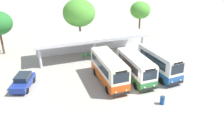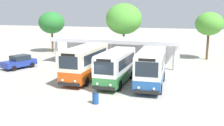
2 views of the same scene
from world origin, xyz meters
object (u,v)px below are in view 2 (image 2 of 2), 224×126
at_px(city_bus_second_in_row, 116,66).
at_px(waiting_chair_far_end_seat, 130,61).
at_px(city_bus_middle_cream, 151,67).
at_px(parked_car_flank, 19,62).
at_px(waiting_chair_fifth_seat, 124,61).
at_px(city_bus_nearest_orange, 86,62).
at_px(waiting_chair_middle_seat, 113,60).
at_px(waiting_chair_end_by_column, 103,60).
at_px(waiting_chair_fourth_seat, 119,61).
at_px(litter_bin_apron, 95,98).
at_px(waiting_chair_second_from_end, 108,60).

distance_m(city_bus_second_in_row, waiting_chair_far_end_seat, 8.95).
relative_size(city_bus_middle_cream, parked_car_flank, 1.65).
bearing_deg(parked_car_flank, waiting_chair_fifth_seat, 26.99).
bearing_deg(city_bus_nearest_orange, waiting_chair_middle_seat, 87.64).
relative_size(waiting_chair_end_by_column, waiting_chair_fourth_seat, 1.00).
height_order(city_bus_second_in_row, parked_car_flank, city_bus_second_in_row).
height_order(parked_car_flank, litter_bin_apron, parked_car_flank).
xyz_separation_m(waiting_chair_second_from_end, litter_bin_apron, (4.01, -14.67, -0.07)).
bearing_deg(city_bus_second_in_row, waiting_chair_fourth_seat, 104.79).
height_order(city_bus_second_in_row, city_bus_middle_cream, city_bus_middle_cream).
xyz_separation_m(city_bus_nearest_orange, parked_car_flank, (-9.91, 2.33, -1.05)).
relative_size(city_bus_nearest_orange, waiting_chair_fourth_seat, 9.08).
bearing_deg(city_bus_nearest_orange, waiting_chair_far_end_seat, 73.18).
bearing_deg(waiting_chair_fourth_seat, litter_bin_apron, -80.23).
distance_m(waiting_chair_end_by_column, litter_bin_apron, 15.40).
height_order(parked_car_flank, waiting_chair_end_by_column, parked_car_flank).
distance_m(city_bus_second_in_row, parked_car_flank, 13.63).
height_order(waiting_chair_second_from_end, waiting_chair_fourth_seat, same).
bearing_deg(waiting_chair_fourth_seat, parked_car_flank, -151.24).
xyz_separation_m(waiting_chair_second_from_end, waiting_chair_middle_seat, (0.73, -0.01, 0.00)).
bearing_deg(waiting_chair_end_by_column, waiting_chair_second_from_end, 0.70).
relative_size(waiting_chair_second_from_end, waiting_chair_middle_seat, 1.00).
bearing_deg(city_bus_second_in_row, city_bus_nearest_orange, 172.53).
relative_size(waiting_chair_middle_seat, waiting_chair_fourth_seat, 1.00).
xyz_separation_m(waiting_chair_end_by_column, waiting_chair_second_from_end, (0.73, 0.01, 0.00)).
height_order(waiting_chair_fifth_seat, litter_bin_apron, litter_bin_apron).
bearing_deg(waiting_chair_fourth_seat, city_bus_second_in_row, -75.21).
xyz_separation_m(city_bus_nearest_orange, waiting_chair_end_by_column, (-1.12, 8.24, -1.35)).
bearing_deg(city_bus_middle_cream, city_bus_second_in_row, 179.45).
bearing_deg(city_bus_nearest_orange, waiting_chair_second_from_end, 92.72).
height_order(city_bus_nearest_orange, waiting_chair_fourth_seat, city_bus_nearest_orange).
bearing_deg(city_bus_nearest_orange, parked_car_flank, 166.77).
height_order(city_bus_second_in_row, waiting_chair_middle_seat, city_bus_second_in_row).
height_order(city_bus_nearest_orange, waiting_chair_far_end_seat, city_bus_nearest_orange).
bearing_deg(waiting_chair_fourth_seat, city_bus_middle_cream, -57.09).
bearing_deg(waiting_chair_fifth_seat, waiting_chair_end_by_column, -178.81).
distance_m(city_bus_second_in_row, waiting_chair_fifth_seat, 8.97).
distance_m(waiting_chair_second_from_end, waiting_chair_far_end_seat, 2.93).
distance_m(parked_car_flank, litter_bin_apron, 16.12).
bearing_deg(litter_bin_apron, waiting_chair_second_from_end, 105.29).
xyz_separation_m(city_bus_nearest_orange, waiting_chair_far_end_seat, (2.53, 8.38, -1.35)).
distance_m(waiting_chair_fifth_seat, litter_bin_apron, 14.83).
distance_m(city_bus_second_in_row, waiting_chair_middle_seat, 9.29).
bearing_deg(waiting_chair_fifth_seat, waiting_chair_far_end_seat, 6.15).
bearing_deg(city_bus_nearest_orange, city_bus_middle_cream, -4.03).
bearing_deg(waiting_chair_middle_seat, waiting_chair_fifth_seat, 2.31).
bearing_deg(waiting_chair_end_by_column, parked_car_flank, -146.11).
relative_size(city_bus_second_in_row, waiting_chair_second_from_end, 8.43).
distance_m(waiting_chair_fourth_seat, waiting_chair_fifth_seat, 0.73).
height_order(waiting_chair_middle_seat, waiting_chair_fifth_seat, same).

